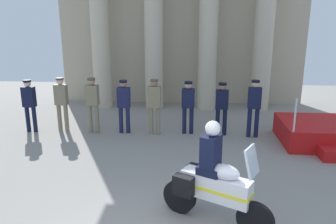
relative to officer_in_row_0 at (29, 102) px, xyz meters
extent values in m
cube|color=#B6AB91|center=(4.59, 4.22, 2.72)|extent=(9.89, 0.30, 7.39)
cylinder|color=beige|center=(1.49, 3.26, 2.11)|extent=(0.71, 0.71, 6.18)
cylinder|color=beige|center=(3.56, 3.26, 2.11)|extent=(0.71, 0.71, 6.18)
cylinder|color=beige|center=(5.62, 3.26, 2.11)|extent=(0.71, 0.71, 6.18)
cylinder|color=beige|center=(7.68, 3.26, 2.11)|extent=(0.71, 0.71, 6.18)
cube|color=#B71414|center=(9.22, -0.37, -0.67)|extent=(3.15, 1.98, 0.62)
cylinder|color=silver|center=(7.73, -1.28, 0.09)|extent=(0.05, 0.05, 0.90)
cylinder|color=black|center=(-0.11, 0.00, -0.57)|extent=(0.13, 0.13, 0.82)
cylinder|color=black|center=(0.11, 0.00, -0.57)|extent=(0.13, 0.13, 0.82)
cube|color=black|center=(0.00, 0.00, 0.16)|extent=(0.40, 0.25, 0.63)
sphere|color=beige|center=(0.00, 0.00, 0.58)|extent=(0.21, 0.21, 0.21)
cylinder|color=black|center=(0.00, 0.00, 0.65)|extent=(0.24, 0.24, 0.06)
cylinder|color=#7A7056|center=(0.86, 0.16, -0.55)|extent=(0.13, 0.13, 0.86)
cylinder|color=#7A7056|center=(1.08, 0.16, -0.55)|extent=(0.13, 0.13, 0.86)
cube|color=#7A7056|center=(0.97, 0.16, 0.20)|extent=(0.40, 0.25, 0.64)
sphere|color=beige|center=(0.97, 0.16, 0.63)|extent=(0.21, 0.21, 0.21)
cylinder|color=#494334|center=(0.97, 0.16, 0.71)|extent=(0.24, 0.24, 0.06)
cylinder|color=#7A7056|center=(1.89, 0.03, -0.53)|extent=(0.13, 0.13, 0.91)
cylinder|color=#7A7056|center=(2.11, 0.03, -0.53)|extent=(0.13, 0.13, 0.91)
cube|color=#7A7056|center=(2.00, 0.03, 0.24)|extent=(0.40, 0.25, 0.62)
sphere|color=tan|center=(2.00, 0.03, 0.65)|extent=(0.21, 0.21, 0.21)
cylinder|color=#494334|center=(2.00, 0.03, 0.73)|extent=(0.24, 0.24, 0.06)
cylinder|color=#191E42|center=(2.85, 0.10, -0.57)|extent=(0.13, 0.13, 0.83)
cylinder|color=#191E42|center=(3.07, 0.10, -0.57)|extent=(0.13, 0.13, 0.83)
cube|color=#191E42|center=(2.96, 0.10, 0.16)|extent=(0.40, 0.25, 0.63)
sphere|color=#997056|center=(2.96, 0.10, 0.58)|extent=(0.21, 0.21, 0.21)
cylinder|color=black|center=(2.96, 0.10, 0.66)|extent=(0.24, 0.24, 0.06)
cylinder|color=#847A5B|center=(3.80, 0.04, -0.55)|extent=(0.13, 0.13, 0.86)
cylinder|color=#847A5B|center=(4.02, 0.04, -0.55)|extent=(0.13, 0.13, 0.86)
cube|color=#847A5B|center=(3.91, 0.04, 0.21)|extent=(0.40, 0.25, 0.65)
sphere|color=#997056|center=(3.91, 0.04, 0.64)|extent=(0.21, 0.21, 0.21)
cylinder|color=#4F4937|center=(3.91, 0.04, 0.72)|extent=(0.24, 0.24, 0.06)
cylinder|color=#141938|center=(4.82, 0.17, -0.56)|extent=(0.13, 0.13, 0.84)
cylinder|color=#141938|center=(5.04, 0.17, -0.56)|extent=(0.13, 0.13, 0.84)
cube|color=#141938|center=(4.93, 0.17, 0.15)|extent=(0.40, 0.25, 0.59)
sphere|color=tan|center=(4.93, 0.17, 0.55)|extent=(0.21, 0.21, 0.21)
cylinder|color=black|center=(4.93, 0.17, 0.63)|extent=(0.24, 0.24, 0.06)
cylinder|color=black|center=(5.84, 0.11, -0.56)|extent=(0.13, 0.13, 0.83)
cylinder|color=black|center=(6.06, 0.11, -0.56)|extent=(0.13, 0.13, 0.83)
cube|color=black|center=(5.95, 0.11, 0.14)|extent=(0.40, 0.25, 0.58)
sphere|color=#997056|center=(5.95, 0.11, 0.54)|extent=(0.21, 0.21, 0.21)
cylinder|color=black|center=(5.95, 0.11, 0.62)|extent=(0.24, 0.24, 0.06)
cylinder|color=#141938|center=(6.78, -0.01, -0.53)|extent=(0.13, 0.13, 0.90)
cylinder|color=#141938|center=(7.00, -0.01, -0.53)|extent=(0.13, 0.13, 0.90)
cube|color=#141938|center=(6.89, -0.01, 0.24)|extent=(0.40, 0.25, 0.63)
sphere|color=beige|center=(6.89, -0.01, 0.66)|extent=(0.21, 0.21, 0.21)
cylinder|color=black|center=(6.89, -0.01, 0.74)|extent=(0.24, 0.24, 0.06)
cylinder|color=black|center=(6.12, -5.00, -0.66)|extent=(0.61, 0.39, 0.64)
cylinder|color=black|center=(4.84, -4.31, -0.66)|extent=(0.63, 0.43, 0.64)
cube|color=silver|center=(5.48, -4.66, -0.26)|extent=(1.24, 0.87, 0.44)
ellipsoid|color=silver|center=(5.61, -4.73, 0.06)|extent=(0.61, 0.53, 0.26)
cube|color=yellow|center=(5.48, -4.66, -0.28)|extent=(1.27, 0.89, 0.06)
cube|color=silver|center=(6.01, -4.94, 0.36)|extent=(0.33, 0.43, 0.47)
cube|color=black|center=(5.16, -4.19, -0.26)|extent=(0.40, 0.33, 0.36)
cube|color=black|center=(4.91, -4.65, -0.26)|extent=(0.40, 0.33, 0.36)
cube|color=black|center=(5.37, -4.60, 0.03)|extent=(0.51, 0.49, 0.14)
cube|color=black|center=(5.37, -4.60, 0.38)|extent=(0.40, 0.44, 0.56)
sphere|color=silver|center=(5.39, -4.61, 0.79)|extent=(0.26, 0.26, 0.26)
camera|label=1|loc=(5.02, -10.11, 2.62)|focal=37.01mm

